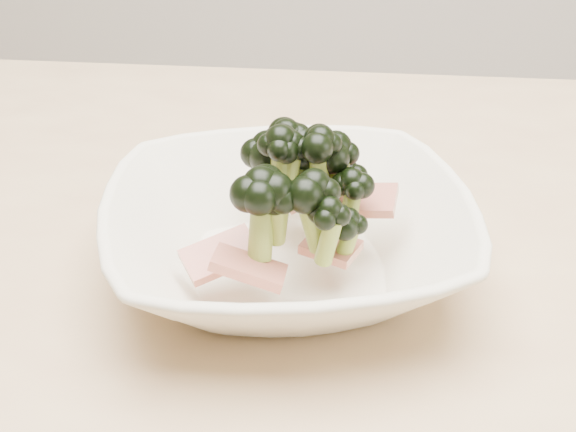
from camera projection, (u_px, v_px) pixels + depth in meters
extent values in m
cube|color=tan|center=(321.00, 257.00, 0.66)|extent=(1.20, 0.80, 0.04)
imported|color=beige|center=(288.00, 237.00, 0.58)|extent=(0.32, 0.32, 0.07)
cylinder|color=olive|center=(278.00, 220.00, 0.54)|extent=(0.02, 0.02, 0.04)
ellipsoid|color=black|center=(278.00, 190.00, 0.52)|extent=(0.03, 0.03, 0.03)
cylinder|color=olive|center=(317.00, 180.00, 0.62)|extent=(0.02, 0.02, 0.05)
ellipsoid|color=black|center=(318.00, 145.00, 0.61)|extent=(0.04, 0.04, 0.03)
cylinder|color=olive|center=(320.00, 175.00, 0.57)|extent=(0.02, 0.02, 0.04)
ellipsoid|color=black|center=(320.00, 139.00, 0.55)|extent=(0.03, 0.03, 0.03)
cylinder|color=olive|center=(291.00, 168.00, 0.60)|extent=(0.02, 0.02, 0.04)
ellipsoid|color=black|center=(291.00, 137.00, 0.58)|extent=(0.04, 0.04, 0.03)
cylinder|color=olive|center=(351.00, 207.00, 0.57)|extent=(0.02, 0.02, 0.03)
ellipsoid|color=black|center=(352.00, 181.00, 0.56)|extent=(0.03, 0.03, 0.03)
cylinder|color=olive|center=(291.00, 167.00, 0.57)|extent=(0.02, 0.01, 0.03)
ellipsoid|color=black|center=(291.00, 144.00, 0.56)|extent=(0.03, 0.03, 0.02)
cylinder|color=olive|center=(268.00, 176.00, 0.59)|extent=(0.02, 0.02, 0.04)
ellipsoid|color=black|center=(267.00, 147.00, 0.58)|extent=(0.04, 0.04, 0.03)
cylinder|color=olive|center=(286.00, 170.00, 0.60)|extent=(0.02, 0.02, 0.05)
ellipsoid|color=black|center=(286.00, 134.00, 0.58)|extent=(0.04, 0.04, 0.03)
cylinder|color=olive|center=(275.00, 218.00, 0.54)|extent=(0.02, 0.02, 0.03)
ellipsoid|color=black|center=(275.00, 192.00, 0.53)|extent=(0.03, 0.03, 0.03)
cylinder|color=olive|center=(280.00, 172.00, 0.57)|extent=(0.02, 0.02, 0.04)
ellipsoid|color=black|center=(280.00, 140.00, 0.55)|extent=(0.04, 0.04, 0.03)
cylinder|color=olive|center=(347.00, 194.00, 0.61)|extent=(0.01, 0.02, 0.03)
ellipsoid|color=black|center=(348.00, 171.00, 0.60)|extent=(0.03, 0.03, 0.02)
cylinder|color=olive|center=(313.00, 223.00, 0.54)|extent=(0.03, 0.02, 0.05)
ellipsoid|color=black|center=(314.00, 185.00, 0.53)|extent=(0.04, 0.04, 0.03)
cylinder|color=olive|center=(262.00, 225.00, 0.54)|extent=(0.02, 0.03, 0.05)
ellipsoid|color=black|center=(261.00, 185.00, 0.52)|extent=(0.04, 0.04, 0.03)
cylinder|color=olive|center=(348.00, 241.00, 0.55)|extent=(0.02, 0.01, 0.03)
ellipsoid|color=black|center=(349.00, 220.00, 0.54)|extent=(0.03, 0.03, 0.02)
cylinder|color=olive|center=(334.00, 185.00, 0.59)|extent=(0.02, 0.03, 0.05)
ellipsoid|color=black|center=(336.00, 147.00, 0.57)|extent=(0.04, 0.04, 0.03)
cylinder|color=olive|center=(313.00, 182.00, 0.60)|extent=(0.02, 0.02, 0.03)
ellipsoid|color=black|center=(314.00, 162.00, 0.59)|extent=(0.03, 0.03, 0.02)
cylinder|color=olive|center=(328.00, 241.00, 0.53)|extent=(0.02, 0.02, 0.04)
ellipsoid|color=black|center=(329.00, 210.00, 0.52)|extent=(0.03, 0.03, 0.03)
cylinder|color=olive|center=(300.00, 174.00, 0.58)|extent=(0.02, 0.01, 0.03)
ellipsoid|color=black|center=(301.00, 149.00, 0.57)|extent=(0.03, 0.03, 0.03)
cube|color=maroon|center=(367.00, 200.00, 0.59)|extent=(0.05, 0.04, 0.02)
cube|color=maroon|center=(300.00, 190.00, 0.61)|extent=(0.05, 0.05, 0.02)
cube|color=maroon|center=(331.00, 247.00, 0.56)|extent=(0.05, 0.04, 0.01)
cube|color=maroon|center=(249.00, 268.00, 0.53)|extent=(0.05, 0.04, 0.03)
cube|color=maroon|center=(280.00, 176.00, 0.63)|extent=(0.04, 0.04, 0.01)
cube|color=maroon|center=(220.00, 255.00, 0.55)|extent=(0.06, 0.05, 0.02)
cube|color=maroon|center=(310.00, 194.00, 0.60)|extent=(0.04, 0.06, 0.02)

